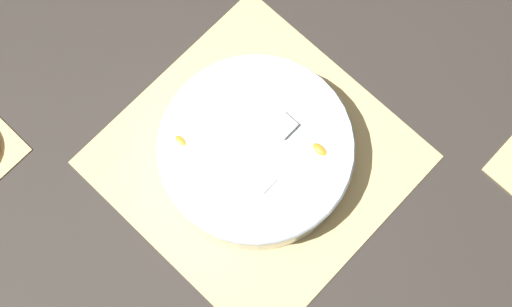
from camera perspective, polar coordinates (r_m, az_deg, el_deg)
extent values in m
plane|color=#2D2823|center=(1.08, 0.00, -0.51)|extent=(6.00, 6.00, 0.00)
cube|color=#D6B775|center=(1.07, 0.00, -0.47)|extent=(0.40, 0.40, 0.01)
cube|color=#3D2D19|center=(1.11, -5.90, 4.95)|extent=(0.01, 0.39, 0.00)
cube|color=#3D2D19|center=(1.10, -4.25, 3.45)|extent=(0.01, 0.39, 0.00)
cube|color=#3D2D19|center=(1.09, -2.57, 1.92)|extent=(0.01, 0.39, 0.00)
cube|color=#3D2D19|center=(1.08, -0.87, 0.35)|extent=(0.01, 0.39, 0.00)
cube|color=#3D2D19|center=(1.07, 0.87, -1.24)|extent=(0.01, 0.39, 0.00)
cube|color=#3D2D19|center=(1.06, 2.64, -2.86)|extent=(0.01, 0.39, 0.00)
cube|color=#3D2D19|center=(1.06, 4.42, -4.49)|extent=(0.01, 0.39, 0.00)
cube|color=#3D2D19|center=(1.05, 6.23, -6.12)|extent=(0.01, 0.39, 0.00)
cylinder|color=silver|center=(1.03, 0.00, 0.11)|extent=(0.28, 0.28, 0.07)
torus|color=silver|center=(1.01, 0.00, 0.57)|extent=(0.28, 0.28, 0.01)
cylinder|color=beige|center=(1.01, -3.67, -2.45)|extent=(0.03, 0.03, 0.01)
cylinder|color=beige|center=(1.01, 3.69, -4.08)|extent=(0.03, 0.03, 0.01)
cylinder|color=beige|center=(1.01, 1.10, -5.24)|extent=(0.03, 0.03, 0.01)
cylinder|color=beige|center=(1.03, -4.89, -1.82)|extent=(0.03, 0.03, 0.01)
cylinder|color=beige|center=(1.04, 2.59, -1.55)|extent=(0.03, 0.03, 0.01)
cylinder|color=beige|center=(1.01, -2.25, -3.89)|extent=(0.03, 0.03, 0.01)
cylinder|color=beige|center=(1.04, 0.05, -4.03)|extent=(0.03, 0.03, 0.01)
cylinder|color=beige|center=(1.07, -5.00, 1.66)|extent=(0.03, 0.03, 0.01)
cylinder|color=beige|center=(1.02, -3.58, 0.37)|extent=(0.03, 0.03, 0.01)
cylinder|color=beige|center=(1.04, -2.73, 2.30)|extent=(0.03, 0.03, 0.01)
cylinder|color=beige|center=(1.01, -4.73, 0.01)|extent=(0.03, 0.03, 0.01)
cylinder|color=beige|center=(0.99, 0.42, -5.28)|extent=(0.03, 0.03, 0.01)
cube|color=white|center=(1.00, 0.51, -2.36)|extent=(0.03, 0.03, 0.03)
cube|color=white|center=(1.01, 2.21, 2.08)|extent=(0.03, 0.03, 0.03)
cube|color=white|center=(1.08, 1.06, 4.46)|extent=(0.03, 0.03, 0.03)
cube|color=white|center=(1.04, 1.19, 4.42)|extent=(0.02, 0.02, 0.02)
cube|color=white|center=(1.04, 3.48, 3.11)|extent=(0.03, 0.03, 0.03)
cube|color=white|center=(1.06, -0.50, 3.08)|extent=(0.03, 0.03, 0.03)
cube|color=white|center=(1.03, -2.02, -5.25)|extent=(0.03, 0.03, 0.03)
cube|color=white|center=(1.02, -5.81, -0.89)|extent=(0.02, 0.02, 0.02)
cube|color=white|center=(1.02, -1.19, -1.16)|extent=(0.02, 0.02, 0.02)
cube|color=white|center=(1.05, -4.85, 3.98)|extent=(0.03, 0.03, 0.03)
cube|color=white|center=(1.06, 1.52, 1.49)|extent=(0.03, 0.03, 0.03)
cube|color=white|center=(1.01, 5.16, -2.52)|extent=(0.02, 0.02, 0.02)
ellipsoid|color=#B2231E|center=(1.01, -3.10, -0.98)|extent=(0.03, 0.02, 0.01)
ellipsoid|color=orange|center=(1.01, -6.01, 0.93)|extent=(0.03, 0.02, 0.01)
ellipsoid|color=orange|center=(1.05, -5.31, 2.43)|extent=(0.03, 0.02, 0.01)
ellipsoid|color=orange|center=(1.01, 5.10, 0.25)|extent=(0.03, 0.02, 0.01)
ellipsoid|color=#B2231E|center=(1.04, -0.65, -2.31)|extent=(0.04, 0.02, 0.02)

